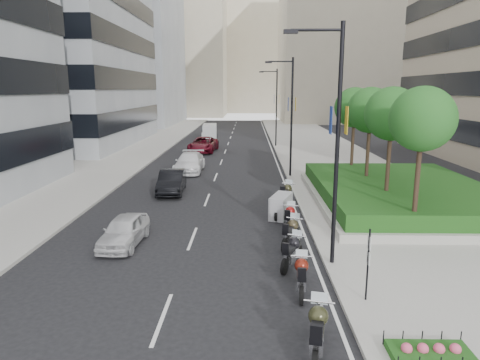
{
  "coord_description": "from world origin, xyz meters",
  "views": [
    {
      "loc": [
        1.05,
        -14.57,
        6.69
      ],
      "look_at": [
        0.61,
        7.5,
        2.0
      ],
      "focal_mm": 32.0,
      "sensor_mm": 36.0,
      "label": 1
    }
  ],
  "objects_px": {
    "motorcycle_3": "(291,233)",
    "motorcycle_6": "(286,195)",
    "lamp_post_2": "(275,104)",
    "car_c": "(190,163)",
    "car_b": "(172,182)",
    "lamp_post_0": "(334,135)",
    "car_d": "(203,144)",
    "motorcycle_1": "(301,276)",
    "motorcycle_5": "(281,206)",
    "motorcycle_2": "(292,252)",
    "motorcycle_4": "(289,218)",
    "car_a": "(124,231)",
    "parking_sign": "(368,261)",
    "lamp_post_1": "(290,111)",
    "motorcycle_0": "(317,332)",
    "delivery_van": "(210,132)"
  },
  "relations": [
    {
      "from": "motorcycle_4",
      "to": "car_c",
      "type": "bearing_deg",
      "value": 37.62
    },
    {
      "from": "motorcycle_2",
      "to": "motorcycle_4",
      "type": "bearing_deg",
      "value": 20.82
    },
    {
      "from": "parking_sign",
      "to": "motorcycle_3",
      "type": "xyz_separation_m",
      "value": [
        -1.89,
        5.1,
        -0.85
      ]
    },
    {
      "from": "motorcycle_1",
      "to": "motorcycle_2",
      "type": "xyz_separation_m",
      "value": [
        -0.09,
        2.17,
        -0.0
      ]
    },
    {
      "from": "motorcycle_0",
      "to": "car_b",
      "type": "distance_m",
      "value": 18.8
    },
    {
      "from": "parking_sign",
      "to": "motorcycle_0",
      "type": "bearing_deg",
      "value": -126.12
    },
    {
      "from": "motorcycle_3",
      "to": "motorcycle_6",
      "type": "height_order",
      "value": "motorcycle_6"
    },
    {
      "from": "motorcycle_3",
      "to": "motorcycle_5",
      "type": "distance_m",
      "value": 4.27
    },
    {
      "from": "car_c",
      "to": "car_d",
      "type": "bearing_deg",
      "value": 90.76
    },
    {
      "from": "lamp_post_0",
      "to": "motorcycle_4",
      "type": "relative_size",
      "value": 4.07
    },
    {
      "from": "motorcycle_4",
      "to": "car_d",
      "type": "bearing_deg",
      "value": 27.55
    },
    {
      "from": "parking_sign",
      "to": "motorcycle_4",
      "type": "relative_size",
      "value": 1.13
    },
    {
      "from": "motorcycle_4",
      "to": "motorcycle_0",
      "type": "bearing_deg",
      "value": -168.43
    },
    {
      "from": "motorcycle_3",
      "to": "motorcycle_4",
      "type": "xyz_separation_m",
      "value": [
        0.14,
        2.18,
        -0.01
      ]
    },
    {
      "from": "motorcycle_3",
      "to": "motorcycle_5",
      "type": "xyz_separation_m",
      "value": [
        -0.12,
        4.27,
        0.01
      ]
    },
    {
      "from": "motorcycle_6",
      "to": "car_b",
      "type": "height_order",
      "value": "car_b"
    },
    {
      "from": "lamp_post_0",
      "to": "lamp_post_1",
      "type": "xyz_separation_m",
      "value": [
        0.0,
        17.0,
        0.0
      ]
    },
    {
      "from": "motorcycle_5",
      "to": "car_b",
      "type": "xyz_separation_m",
      "value": [
        -6.78,
        5.46,
        0.13
      ]
    },
    {
      "from": "motorcycle_0",
      "to": "motorcycle_3",
      "type": "bearing_deg",
      "value": 11.41
    },
    {
      "from": "motorcycle_1",
      "to": "motorcycle_2",
      "type": "bearing_deg",
      "value": 8.51
    },
    {
      "from": "motorcycle_3",
      "to": "motorcycle_6",
      "type": "distance_m",
      "value": 6.72
    },
    {
      "from": "motorcycle_1",
      "to": "motorcycle_2",
      "type": "height_order",
      "value": "motorcycle_1"
    },
    {
      "from": "motorcycle_1",
      "to": "lamp_post_1",
      "type": "bearing_deg",
      "value": 2.28
    },
    {
      "from": "parking_sign",
      "to": "motorcycle_0",
      "type": "distance_m",
      "value": 3.44
    },
    {
      "from": "motorcycle_3",
      "to": "car_a",
      "type": "bearing_deg",
      "value": 112.37
    },
    {
      "from": "motorcycle_2",
      "to": "car_b",
      "type": "height_order",
      "value": "car_b"
    },
    {
      "from": "motorcycle_3",
      "to": "car_d",
      "type": "distance_m",
      "value": 29.37
    },
    {
      "from": "motorcycle_0",
      "to": "motorcycle_6",
      "type": "height_order",
      "value": "same"
    },
    {
      "from": "motorcycle_3",
      "to": "car_d",
      "type": "height_order",
      "value": "car_d"
    },
    {
      "from": "motorcycle_0",
      "to": "car_a",
      "type": "distance_m",
      "value": 10.64
    },
    {
      "from": "lamp_post_1",
      "to": "car_d",
      "type": "relative_size",
      "value": 1.55
    },
    {
      "from": "lamp_post_2",
      "to": "car_b",
      "type": "distance_m",
      "value": 24.94
    },
    {
      "from": "lamp_post_0",
      "to": "car_b",
      "type": "xyz_separation_m",
      "value": [
        -8.14,
        11.82,
        -4.32
      ]
    },
    {
      "from": "motorcycle_1",
      "to": "delivery_van",
      "type": "bearing_deg",
      "value": 15.11
    },
    {
      "from": "motorcycle_3",
      "to": "motorcycle_6",
      "type": "relative_size",
      "value": 0.92
    },
    {
      "from": "motorcycle_0",
      "to": "motorcycle_5",
      "type": "distance_m",
      "value": 12.07
    },
    {
      "from": "lamp_post_1",
      "to": "motorcycle_2",
      "type": "height_order",
      "value": "lamp_post_1"
    },
    {
      "from": "parking_sign",
      "to": "car_a",
      "type": "distance_m",
      "value": 10.54
    },
    {
      "from": "car_c",
      "to": "motorcycle_6",
      "type": "bearing_deg",
      "value": -55.17
    },
    {
      "from": "lamp_post_0",
      "to": "car_d",
      "type": "distance_m",
      "value": 31.99
    },
    {
      "from": "lamp_post_2",
      "to": "motorcycle_4",
      "type": "relative_size",
      "value": 4.07
    },
    {
      "from": "motorcycle_5",
      "to": "car_a",
      "type": "height_order",
      "value": "car_a"
    },
    {
      "from": "motorcycle_6",
      "to": "car_b",
      "type": "relative_size",
      "value": 0.52
    },
    {
      "from": "motorcycle_2",
      "to": "motorcycle_4",
      "type": "distance_m",
      "value": 4.37
    },
    {
      "from": "motorcycle_0",
      "to": "car_a",
      "type": "relative_size",
      "value": 0.64
    },
    {
      "from": "motorcycle_1",
      "to": "motorcycle_5",
      "type": "distance_m",
      "value": 8.61
    },
    {
      "from": "lamp_post_2",
      "to": "car_c",
      "type": "relative_size",
      "value": 1.68
    },
    {
      "from": "lamp_post_0",
      "to": "car_d",
      "type": "relative_size",
      "value": 1.55
    },
    {
      "from": "lamp_post_0",
      "to": "car_c",
      "type": "xyz_separation_m",
      "value": [
        -7.95,
        19.12,
        -4.29
      ]
    },
    {
      "from": "parking_sign",
      "to": "car_c",
      "type": "height_order",
      "value": "parking_sign"
    }
  ]
}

